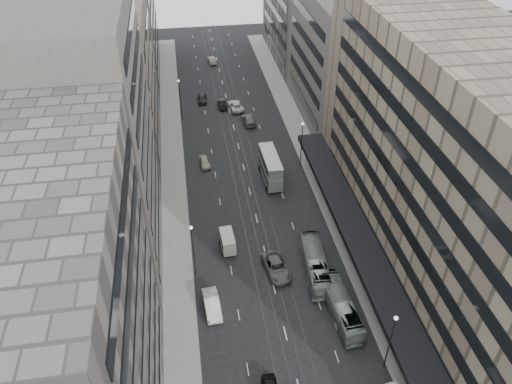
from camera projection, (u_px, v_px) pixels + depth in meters
ground at (287, 340)px, 57.07m from camera, size 220.00×220.00×0.00m
sidewalk_right at (310, 156)px, 88.20m from camera, size 4.00×125.00×0.15m
sidewalk_left at (173, 168)px, 85.17m from camera, size 4.00×125.00×0.15m
department_store at (460, 177)px, 57.16m from camera, size 19.20×60.00×30.00m
building_right_mid at (344, 57)px, 93.74m from camera, size 15.00×28.00×24.00m
building_right_far at (307, 1)px, 116.27m from camera, size 15.00×32.00×28.00m
building_left_a at (47, 342)px, 39.04m from camera, size 15.00×28.00×30.00m
building_left_b at (82, 143)px, 59.20m from camera, size 15.00×26.00×34.00m
building_left_c at (107, 83)px, 83.25m from camera, size 15.00×28.00×25.00m
building_left_d at (118, 14)px, 108.46m from camera, size 15.00×38.00×28.00m
lamp_right_near at (391, 336)px, 51.23m from camera, size 0.44×0.44×8.32m
lamp_right_far at (302, 139)px, 82.87m from camera, size 0.44×0.44×8.32m
lamp_left_near at (193, 245)px, 62.22m from camera, size 0.44×0.44×8.32m
lamp_left_far at (180, 95)px, 96.23m from camera, size 0.44×0.44×8.32m
bus_near at (340, 306)px, 59.23m from camera, size 3.01×10.57×2.91m
bus_far at (315, 264)px, 64.78m from camera, size 3.36×10.94×3.00m
double_decker at (270, 167)px, 81.05m from camera, size 2.83×8.62×4.68m
panel_van at (228, 241)px, 68.50m from camera, size 2.12×4.02×2.47m
sedan_1 at (212, 304)px, 60.20m from camera, size 2.17×5.27×1.70m
sedan_2 at (276, 267)px, 65.28m from camera, size 3.55×6.34×1.67m
sedan_4 at (205, 162)px, 85.57m from camera, size 1.94×4.15×1.37m
sedan_5 at (222, 104)px, 102.91m from camera, size 1.69×4.30×1.39m
sedan_6 at (236, 106)px, 102.26m from camera, size 3.29×5.86×1.55m
sedan_7 at (249, 120)px, 97.53m from camera, size 2.47×5.43×1.54m
sedan_8 at (202, 98)px, 105.00m from camera, size 2.11×4.63×1.54m
sedan_9 at (212, 60)px, 121.81m from camera, size 1.96×4.47×1.43m
pedestrian at (420, 377)px, 52.26m from camera, size 0.70×0.65×1.61m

